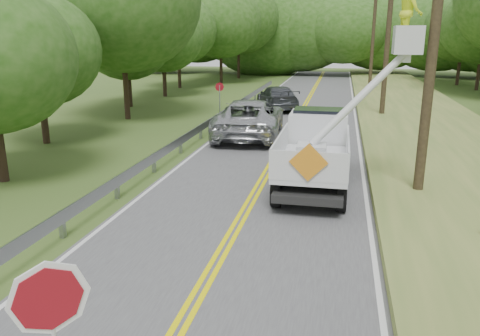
# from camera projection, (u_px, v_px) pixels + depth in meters

# --- Properties ---
(road) EXTENTS (7.20, 96.00, 0.03)m
(road) POSITION_uv_depth(u_px,v_px,m) (278.00, 152.00, 20.40)
(road) COLOR #4B4A4D
(road) RESTS_ON ground
(guardrail) EXTENTS (0.18, 48.00, 0.77)m
(guardrail) POSITION_uv_depth(u_px,v_px,m) (195.00, 132.00, 21.91)
(guardrail) COLOR gray
(guardrail) RESTS_ON ground
(utility_poles) EXTENTS (1.60, 43.30, 10.00)m
(utility_poles) POSITION_uv_depth(u_px,v_px,m) (403.00, 26.00, 20.81)
(utility_poles) COLOR black
(utility_poles) RESTS_ON ground
(tall_grass_verge) EXTENTS (7.00, 96.00, 0.30)m
(tall_grass_verge) POSITION_uv_depth(u_px,v_px,m) (454.00, 158.00, 18.94)
(tall_grass_verge) COLOR #567230
(tall_grass_verge) RESTS_ON ground
(treeline_left) EXTENTS (11.63, 54.81, 10.91)m
(treeline_left) POSITION_uv_depth(u_px,v_px,m) (176.00, 22.00, 37.11)
(treeline_left) COLOR #332319
(treeline_left) RESTS_ON ground
(treeline_horizon) EXTENTS (57.74, 14.54, 11.94)m
(treeline_horizon) POSITION_uv_depth(u_px,v_px,m) (339.00, 30.00, 58.14)
(treeline_horizon) COLOR #224C11
(treeline_horizon) RESTS_ON ground
(bucket_truck) EXTENTS (4.03, 6.38, 6.33)m
(bucket_truck) POSITION_uv_depth(u_px,v_px,m) (323.00, 138.00, 16.23)
(bucket_truck) COLOR black
(bucket_truck) RESTS_ON road
(suv_silver) EXTENTS (3.62, 6.92, 1.86)m
(suv_silver) POSITION_uv_depth(u_px,v_px,m) (250.00, 118.00, 23.28)
(suv_silver) COLOR #A9ACB0
(suv_silver) RESTS_ON road
(suv_darkgrey) EXTENTS (3.77, 5.78, 1.56)m
(suv_darkgrey) POSITION_uv_depth(u_px,v_px,m) (277.00, 98.00, 32.11)
(suv_darkgrey) COLOR #3C4045
(suv_darkgrey) RESTS_ON road
(stop_sign_permanent) EXTENTS (0.47, 0.23, 2.35)m
(stop_sign_permanent) POSITION_uv_depth(u_px,v_px,m) (220.00, 97.00, 26.54)
(stop_sign_permanent) COLOR gray
(stop_sign_permanent) RESTS_ON ground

